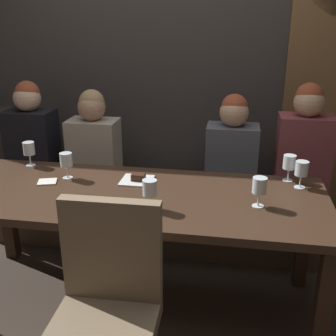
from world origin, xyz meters
The scene contains 17 objects.
ground centered at (0.00, 0.00, 0.00)m, with size 9.00×9.00×0.00m, color #382D26.
back_wall_tiled centered at (0.00, 1.22, 1.50)m, with size 6.00×0.12×3.00m, color #383330.
dining_table centered at (0.00, 0.00, 0.65)m, with size 2.20×0.84×0.74m.
banquette_bench centered at (0.00, 0.70, 0.23)m, with size 2.50×0.44×0.45m.
chair_near_side centered at (0.06, -0.72, 0.56)m, with size 0.45×0.45×0.98m.
diner_redhead centered at (-0.98, 0.73, 0.83)m, with size 0.36×0.24×0.79m.
diner_bearded centered at (-0.47, 0.69, 0.80)m, with size 0.36×0.24×0.75m.
diner_far_end centered at (0.54, 0.72, 0.80)m, with size 0.36×0.24×0.74m.
diner_near_end centered at (1.02, 0.72, 0.84)m, with size 0.36×0.24×0.83m.
wine_glass_near_right centered at (0.14, -0.18, 0.86)m, with size 0.08×0.08×0.16m.
wine_glass_far_right centered at (0.70, -0.06, 0.86)m, with size 0.08×0.08×0.16m.
wine_glass_end_left centered at (-0.80, 0.33, 0.86)m, with size 0.08×0.08×0.16m.
wine_glass_center_front centered at (-0.46, 0.16, 0.85)m, with size 0.08×0.08×0.16m.
wine_glass_end_right centered at (0.95, 0.24, 0.85)m, with size 0.08×0.08×0.16m.
wine_glass_center_back centered at (0.89, 0.34, 0.85)m, with size 0.08×0.08×0.16m.
dessert_plate centered at (-0.02, 0.18, 0.75)m, with size 0.19×0.19×0.05m.
folded_napkin centered at (-0.56, 0.07, 0.74)m, with size 0.11×0.10×0.01m, color silver.
Camera 1 is at (0.56, -2.12, 1.71)m, focal length 44.65 mm.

